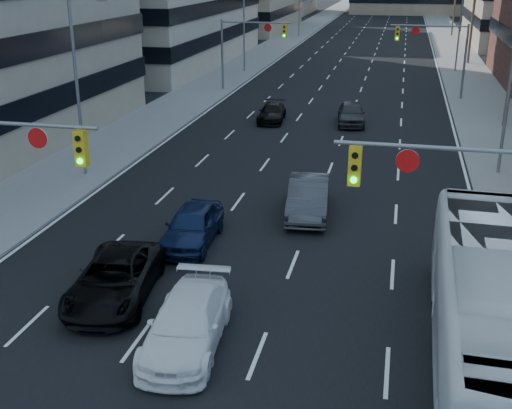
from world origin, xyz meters
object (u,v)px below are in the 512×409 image
at_px(black_pickup, 115,279).
at_px(sedan_blue, 192,226).
at_px(white_van, 187,323).
at_px(transit_bus, 494,313).

relative_size(black_pickup, sedan_blue, 1.16).
distance_m(black_pickup, white_van, 3.82).
relative_size(black_pickup, white_van, 1.04).
relative_size(transit_bus, sedan_blue, 2.74).
xyz_separation_m(black_pickup, transit_bus, (11.52, -1.37, 0.99)).
xyz_separation_m(black_pickup, white_van, (3.19, -2.11, 0.00)).
bearing_deg(white_van, transit_bus, 0.28).
distance_m(black_pickup, sedan_blue, 4.95).
bearing_deg(black_pickup, sedan_blue, 69.44).
bearing_deg(transit_bus, white_van, -173.68).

